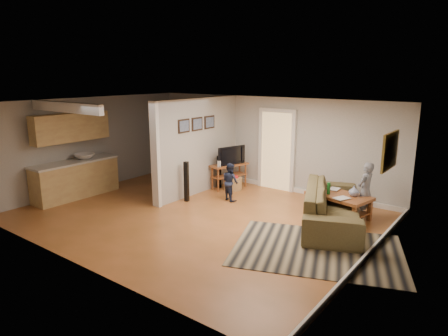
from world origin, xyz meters
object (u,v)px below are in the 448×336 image
at_px(sofa, 331,224).
at_px(coffee_table, 340,199).
at_px(speaker_left, 186,182).
at_px(toddler, 230,200).
at_px(speaker_right, 219,172).
at_px(tv_console, 229,166).
at_px(child, 363,217).
at_px(toy_basket, 233,183).

height_order(sofa, coffee_table, coffee_table).
bearing_deg(speaker_left, toddler, 27.50).
xyz_separation_m(speaker_right, toddler, (0.91, -0.72, -0.45)).
bearing_deg(tv_console, coffee_table, 9.88).
distance_m(sofa, speaker_left, 3.60).
bearing_deg(coffee_table, child, 32.57).
height_order(sofa, toddler, toddler).
bearing_deg(toddler, toy_basket, -38.24).
bearing_deg(toy_basket, speaker_left, -101.21).
height_order(speaker_left, speaker_right, speaker_left).
relative_size(toy_basket, toddler, 0.53).
xyz_separation_m(speaker_right, toy_basket, (0.40, 0.10, -0.27)).
height_order(toy_basket, toddler, toddler).
xyz_separation_m(coffee_table, toddler, (-2.64, -0.48, -0.40)).
relative_size(coffee_table, speaker_right, 1.60).
bearing_deg(speaker_left, tv_console, 69.86).
bearing_deg(speaker_right, sofa, -14.36).
distance_m(tv_console, speaker_right, 0.33).
height_order(coffee_table, speaker_left, speaker_left).
height_order(speaker_right, toddler, speaker_right).
bearing_deg(sofa, coffee_table, -17.23).
bearing_deg(child, tv_console, -78.01).
relative_size(speaker_right, child, 0.73).
height_order(coffee_table, toy_basket, coffee_table).
relative_size(coffee_table, tv_console, 1.25).
distance_m(speaker_right, toy_basket, 0.49).
height_order(speaker_left, toddler, speaker_left).
relative_size(tv_console, toy_basket, 2.29).
xyz_separation_m(toy_basket, toddler, (0.51, -0.82, -0.19)).
xyz_separation_m(sofa, speaker_right, (-3.60, 0.78, 0.45)).
xyz_separation_m(speaker_left, speaker_right, (-0.09, 1.44, -0.05)).
height_order(tv_console, speaker_left, speaker_left).
relative_size(coffee_table, toddler, 1.53).
bearing_deg(child, toddler, -62.90).
bearing_deg(coffee_table, tv_console, 173.61).
bearing_deg(speaker_right, tv_console, 23.56).
bearing_deg(toy_basket, sofa, -15.41).
height_order(tv_console, toddler, tv_console).
xyz_separation_m(coffee_table, tv_console, (-3.29, 0.37, 0.22)).
bearing_deg(child, sofa, -12.44).
relative_size(tv_console, toddler, 1.22).
relative_size(speaker_left, child, 0.81).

